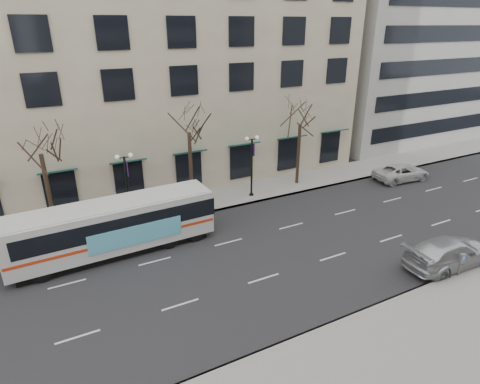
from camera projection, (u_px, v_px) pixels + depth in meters
ground at (245, 259)px, 24.68m from camera, size 160.00×160.00×0.00m
sidewalk_far at (247, 193)px, 34.13m from camera, size 80.00×4.00×0.15m
building_hotel at (117, 40)px, 36.33m from camera, size 40.00×20.00×24.00m
tree_far_left at (38, 140)px, 25.02m from camera, size 3.60×3.60×8.34m
tree_far_mid at (188, 120)px, 29.19m from camera, size 3.60×3.60×8.55m
tree_far_right at (301, 113)px, 33.62m from camera, size 3.60×3.60×8.06m
lamp_post_left at (127, 185)px, 28.12m from camera, size 1.22×0.45×5.21m
lamp_post_right at (252, 163)px, 32.37m from camera, size 1.22×0.45×5.21m
city_bus at (115, 226)px, 24.78m from camera, size 12.59×3.14×3.39m
silver_car at (450, 252)px, 23.73m from camera, size 6.17×2.78×1.76m
white_pickup at (401, 172)px, 36.86m from camera, size 5.52×2.89×1.48m
pay_station at (462, 260)px, 22.49m from camera, size 0.33×0.25×1.37m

